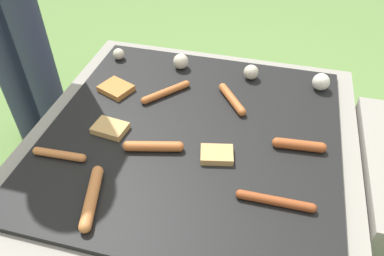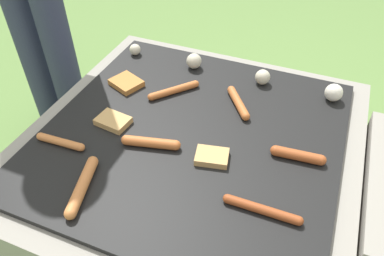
# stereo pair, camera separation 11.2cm
# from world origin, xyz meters

# --- Properties ---
(ground_plane) EXTENTS (14.00, 14.00, 0.00)m
(ground_plane) POSITION_xyz_m (0.00, 0.00, 0.00)
(ground_plane) COLOR #608442
(grill) EXTENTS (0.99, 0.99, 0.43)m
(grill) POSITION_xyz_m (0.00, 0.00, 0.21)
(grill) COLOR gray
(grill) RESTS_ON ground_plane
(sausage_back_right) EXTENTS (0.11, 0.14, 0.03)m
(sausage_back_right) POSITION_xyz_m (0.09, 0.18, 0.44)
(sausage_back_right) COLOR #B7602D
(sausage_back_right) RESTS_ON grill
(sausage_back_left) EXTENTS (0.20, 0.02, 0.02)m
(sausage_back_left) POSITION_xyz_m (0.27, -0.20, 0.44)
(sausage_back_left) COLOR #93421E
(sausage_back_left) RESTS_ON grill
(sausage_mid_right) EXTENTS (0.17, 0.06, 0.03)m
(sausage_mid_right) POSITION_xyz_m (-0.09, -0.10, 0.44)
(sausage_mid_right) COLOR #B7602D
(sausage_mid_right) RESTS_ON grill
(sausage_front_left) EXTENTS (0.07, 0.20, 0.03)m
(sausage_front_left) POSITION_xyz_m (-0.18, -0.31, 0.44)
(sausage_front_left) COLOR #C6753D
(sausage_front_left) RESTS_ON grill
(sausage_back_center) EXTENTS (0.13, 0.15, 0.02)m
(sausage_back_center) POSITION_xyz_m (-0.13, 0.16, 0.44)
(sausage_back_center) COLOR #B7602D
(sausage_back_center) RESTS_ON grill
(sausage_front_right) EXTENTS (0.15, 0.04, 0.03)m
(sausage_front_right) POSITION_xyz_m (0.31, 0.01, 0.44)
(sausage_front_right) COLOR #A34C23
(sausage_front_right) RESTS_ON grill
(sausage_front_center) EXTENTS (0.16, 0.03, 0.02)m
(sausage_front_center) POSITION_xyz_m (-0.34, -0.19, 0.44)
(sausage_front_center) COLOR #C6753D
(sausage_front_center) RESTS_ON grill
(bread_slice_center) EXTENTS (0.10, 0.09, 0.02)m
(bread_slice_center) POSITION_xyz_m (0.09, -0.08, 0.44)
(bread_slice_center) COLOR tan
(bread_slice_center) RESTS_ON grill
(bread_slice_left) EXTENTS (0.13, 0.12, 0.02)m
(bread_slice_left) POSITION_xyz_m (-0.31, 0.14, 0.44)
(bread_slice_left) COLOR #B27033
(bread_slice_left) RESTS_ON grill
(bread_slice_right) EXTENTS (0.11, 0.08, 0.02)m
(bread_slice_right) POSITION_xyz_m (-0.24, -0.05, 0.44)
(bread_slice_right) COLOR tan
(bread_slice_right) RESTS_ON grill
(mushroom_row) EXTENTS (0.80, 0.07, 0.06)m
(mushroom_row) POSITION_xyz_m (0.07, 0.33, 0.45)
(mushroom_row) COLOR beige
(mushroom_row) RESTS_ON grill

